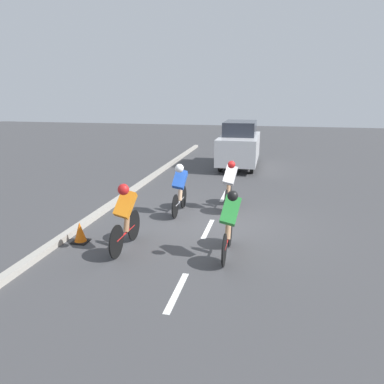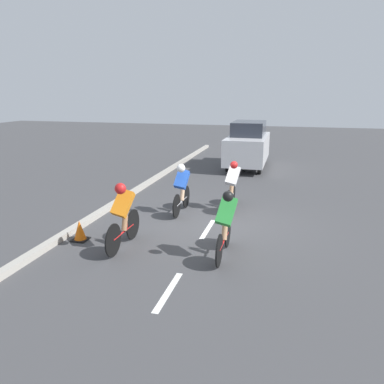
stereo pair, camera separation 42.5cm
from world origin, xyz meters
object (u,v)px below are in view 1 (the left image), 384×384
cyclist_blue (180,187)px  cyclist_orange (125,214)px  cyclist_white (229,183)px  support_car (239,144)px  traffic_cone (80,233)px  cyclist_green (229,221)px

cyclist_blue → cyclist_orange: cyclist_orange is taller
cyclist_white → cyclist_blue: size_ratio=0.99×
cyclist_orange → cyclist_white: bearing=-117.9°
cyclist_white → cyclist_orange: bearing=62.1°
cyclist_blue → support_car: 7.35m
cyclist_blue → traffic_cone: (1.75, 2.55, -0.56)m
cyclist_blue → cyclist_orange: 2.77m
cyclist_green → traffic_cone: cyclist_green is taller
support_car → traffic_cone: (2.77, 9.82, -0.81)m
support_car → cyclist_white: bearing=92.6°
cyclist_blue → cyclist_orange: size_ratio=0.95×
cyclist_white → traffic_cone: bearing=47.3°
cyclist_green → cyclist_blue: bearing=-56.9°
cyclist_orange → traffic_cone: cyclist_orange is taller
cyclist_orange → cyclist_blue: bearing=-101.2°
cyclist_orange → traffic_cone: (1.21, -0.18, -0.59)m
cyclist_blue → cyclist_green: bearing=123.1°
cyclist_white → traffic_cone: (3.07, 3.32, -0.55)m
cyclist_white → cyclist_green: 3.41m
cyclist_blue → support_car: bearing=-97.9°
cyclist_orange → support_car: (-1.55, -10.00, 0.22)m
cyclist_orange → support_car: support_car is taller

